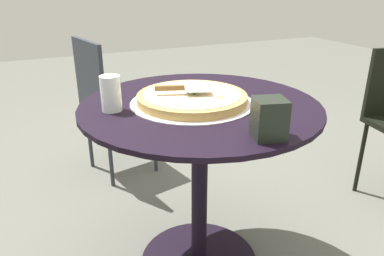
# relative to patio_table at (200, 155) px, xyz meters

# --- Properties ---
(patio_table) EXTENTS (0.91, 0.91, 0.76)m
(patio_table) POSITION_rel_patio_table_xyz_m (0.00, 0.00, 0.00)
(patio_table) COLOR black
(patio_table) RESTS_ON ground
(pizza_on_tray) EXTENTS (0.47, 0.47, 0.05)m
(pizza_on_tray) POSITION_rel_patio_table_xyz_m (0.03, -0.01, 0.24)
(pizza_on_tray) COLOR silver
(pizza_on_tray) RESTS_ON patio_table
(pizza_server) EXTENTS (0.21, 0.11, 0.02)m
(pizza_server) POSITION_rel_patio_table_xyz_m (0.06, -0.02, 0.28)
(pizza_server) COLOR silver
(pizza_server) RESTS_ON pizza_on_tray
(drinking_cup) EXTENTS (0.07, 0.07, 0.13)m
(drinking_cup) POSITION_rel_patio_table_xyz_m (0.32, -0.06, 0.28)
(drinking_cup) COLOR silver
(drinking_cup) RESTS_ON patio_table
(napkin_dispenser) EXTENTS (0.11, 0.11, 0.12)m
(napkin_dispenser) POSITION_rel_patio_table_xyz_m (-0.05, 0.37, 0.28)
(napkin_dispenser) COLOR black
(napkin_dispenser) RESTS_ON patio_table
(patio_chair_near) EXTENTS (0.45, 0.45, 0.87)m
(patio_chair_near) POSITION_rel_patio_table_xyz_m (0.16, -0.99, -0.03)
(patio_chair_near) COLOR #282D35
(patio_chair_near) RESTS_ON ground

